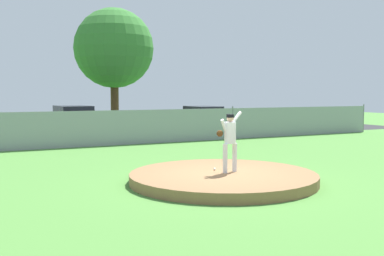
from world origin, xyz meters
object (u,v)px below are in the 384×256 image
parked_car_slate (73,122)px  traffic_cone_orange (179,131)px  baseball (215,169)px  parked_car_white (203,119)px  pitcher_youth (230,137)px

parked_car_slate → traffic_cone_orange: parked_car_slate is taller
baseball → traffic_cone_orange: traffic_cone_orange is taller
baseball → parked_car_white: size_ratio=0.02×
baseball → parked_car_slate: bearing=93.5°
pitcher_youth → parked_car_white: (7.12, 14.83, -0.49)m
pitcher_youth → baseball: 1.10m
baseball → traffic_cone_orange: size_ratio=0.13×
pitcher_youth → parked_car_white: 16.46m
pitcher_youth → traffic_cone_orange: size_ratio=3.10×
pitcher_youth → traffic_cone_orange: (4.52, 12.93, -1.02)m
pitcher_youth → baseball: bearing=113.1°
traffic_cone_orange → baseball: bearing=-110.8°
pitcher_youth → traffic_cone_orange: 13.74m
parked_car_slate → pitcher_youth: bearing=-85.8°
pitcher_youth → traffic_cone_orange: bearing=70.7°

